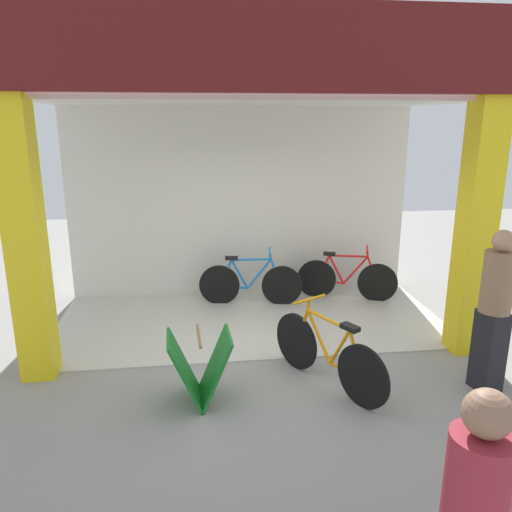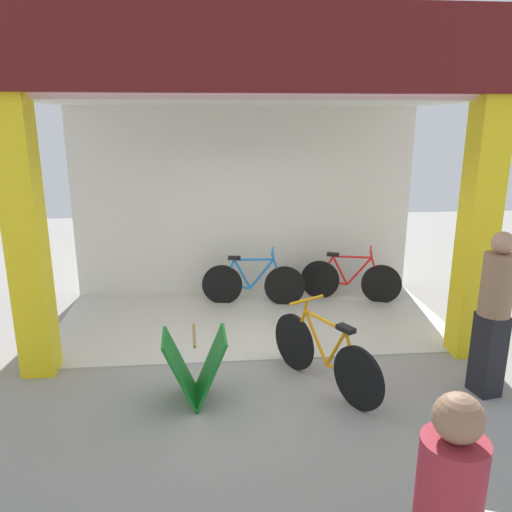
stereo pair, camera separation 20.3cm
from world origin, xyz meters
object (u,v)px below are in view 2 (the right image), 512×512
bicycle_inside_0 (253,283)px  bicycle_inside_1 (350,280)px  pedestrian_2 (494,313)px  bicycle_parked_0 (324,355)px  sandwich_board_sign (195,367)px

bicycle_inside_0 → bicycle_inside_1: size_ratio=1.05×
pedestrian_2 → bicycle_parked_0: bearing=170.6°
bicycle_parked_0 → sandwich_board_sign: (-1.39, -0.14, 0.00)m
bicycle_inside_0 → sandwich_board_sign: size_ratio=2.13×
bicycle_parked_0 → pedestrian_2: size_ratio=0.85×
bicycle_inside_0 → bicycle_inside_1: 1.57m
bicycle_inside_1 → sandwich_board_sign: bicycle_inside_1 is taller
bicycle_parked_0 → bicycle_inside_0: bearing=102.0°
bicycle_parked_0 → pedestrian_2: (1.70, -0.28, 0.54)m
bicycle_inside_0 → bicycle_parked_0: bearing=-78.0°
bicycle_inside_0 → bicycle_inside_1: bearing=1.5°
sandwich_board_sign → pedestrian_2: 3.13m
bicycle_inside_1 → pedestrian_2: size_ratio=0.86×
sandwich_board_sign → pedestrian_2: pedestrian_2 is taller
bicycle_inside_1 → pedestrian_2: (0.68, -2.90, 0.56)m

